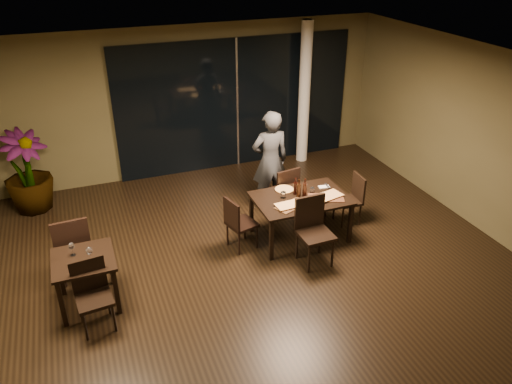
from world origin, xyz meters
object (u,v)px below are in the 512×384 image
object	(u,v)px
chair_side_far	(73,245)
diner	(270,161)
chair_main_near	(313,227)
bottle_c	(295,186)
side_table	(84,266)
chair_main_right	(352,196)
potted_plant	(27,172)
chair_side_near	(92,291)
chair_main_left	(238,221)
chair_main_far	(284,190)
main_table	(301,201)
bottle_a	(299,188)
bottle_b	(305,188)

from	to	relation	value
chair_side_far	diner	world-z (taller)	diner
chair_main_near	bottle_c	world-z (taller)	chair_main_near
diner	bottle_c	distance (m)	1.01
side_table	chair_main_right	distance (m)	4.51
chair_main_right	potted_plant	xyz separation A→B (m)	(-5.21, 2.45, 0.26)
chair_side_near	potted_plant	bearing A→B (deg)	96.94
potted_plant	chair_main_left	bearing A→B (deg)	-39.51
potted_plant	chair_main_far	bearing A→B (deg)	-24.50
potted_plant	bottle_c	world-z (taller)	potted_plant
main_table	chair_main_right	size ratio (longest dim) A/B	1.71
chair_side_far	potted_plant	xyz separation A→B (m)	(-0.63, 2.46, 0.16)
chair_main_far	chair_main_near	xyz separation A→B (m)	(-0.12, -1.34, 0.05)
side_table	chair_main_left	world-z (taller)	chair_main_left
chair_main_right	diner	size ratio (longest dim) A/B	0.47
chair_main_near	chair_main_right	distance (m)	1.41
main_table	chair_side_near	world-z (taller)	chair_side_near
chair_main_far	potted_plant	distance (m)	4.58
side_table	chair_main_left	size ratio (longest dim) A/B	0.89
chair_main_right	chair_side_near	bearing A→B (deg)	-73.89
side_table	chair_main_right	world-z (taller)	chair_main_right
chair_main_far	chair_side_near	distance (m)	3.74
potted_plant	side_table	bearing A→B (deg)	-76.39
main_table	chair_main_far	size ratio (longest dim) A/B	1.54
main_table	chair_side_near	xyz separation A→B (m)	(-3.35, -0.93, -0.15)
side_table	chair_side_far	bearing A→B (deg)	101.01
bottle_a	chair_main_left	bearing A→B (deg)	178.70
bottle_a	bottle_b	bearing A→B (deg)	-3.61
chair_main_right	diner	world-z (taller)	diner
chair_main_far	chair_main_right	distance (m)	1.18
main_table	diner	xyz separation A→B (m)	(-0.07, 1.14, 0.25)
potted_plant	bottle_a	size ratio (longest dim) A/B	4.74
chair_main_near	diner	xyz separation A→B (m)	(0.03, 1.79, 0.33)
diner	bottle_b	distance (m)	1.13
chair_main_far	chair_main_right	world-z (taller)	chair_main_far
chair_main_right	bottle_a	bearing A→B (deg)	-81.33
potted_plant	bottle_c	xyz separation A→B (m)	(4.11, -2.45, 0.14)
bottle_a	bottle_b	xyz separation A→B (m)	(0.10, -0.01, -0.00)
bottle_a	bottle_b	size ratio (longest dim) A/B	1.02
chair_main_far	main_table	bearing A→B (deg)	79.24
chair_main_far	bottle_a	world-z (taller)	bottle_a
chair_side_near	chair_side_far	bearing A→B (deg)	93.43
bottle_b	bottle_c	distance (m)	0.16
chair_main_near	potted_plant	xyz separation A→B (m)	(-4.05, 3.23, 0.16)
chair_side_near	bottle_b	xyz separation A→B (m)	(3.42, 0.94, 0.38)
diner	bottle_b	size ratio (longest dim) A/B	5.94
chair_main_left	bottle_c	distance (m)	1.10
main_table	chair_side_near	size ratio (longest dim) A/B	1.59
bottle_b	potted_plant	bearing A→B (deg)	148.62
chair_main_right	bottle_a	size ratio (longest dim) A/B	2.76
chair_main_right	bottle_a	xyz separation A→B (m)	(-1.09, -0.12, 0.42)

